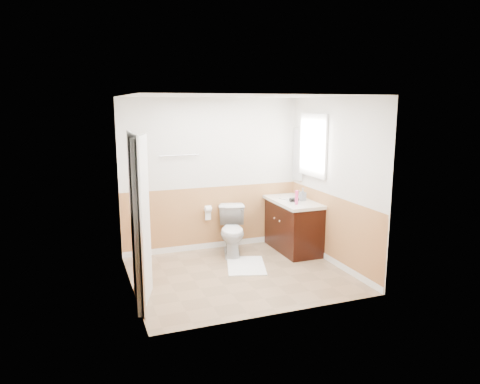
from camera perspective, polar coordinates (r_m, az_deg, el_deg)
name	(u,v)px	position (r m, az deg, el deg)	size (l,w,h in m)	color
floor	(240,274)	(6.50, -0.06, -10.47)	(3.00, 3.00, 0.00)	#8C7051
ceiling	(240,96)	(6.04, -0.06, 12.16)	(3.00, 3.00, 0.00)	white
wall_back	(212,175)	(7.36, -3.59, 2.20)	(3.00, 3.00, 0.00)	silver
wall_front	(280,209)	(4.97, 5.18, -2.20)	(3.00, 3.00, 0.00)	silver
wall_left	(128,196)	(5.80, -14.08, -0.55)	(3.00, 3.00, 0.00)	silver
wall_right	(334,182)	(6.81, 11.86, 1.24)	(3.00, 3.00, 0.00)	silver
wainscot_back	(213,219)	(7.50, -3.50, -3.48)	(3.00, 3.00, 0.00)	#BD7F4B
wainscot_front	(279,273)	(5.21, 4.97, -10.22)	(3.00, 3.00, 0.00)	#BD7F4B
wainscot_left	(132,253)	(6.00, -13.62, -7.58)	(2.60, 2.60, 0.00)	#BD7F4B
wainscot_right	(331,231)	(6.97, 11.53, -4.85)	(2.60, 2.60, 0.00)	#BD7F4B
toilet	(232,231)	(7.21, -0.97, -5.02)	(0.43, 0.75, 0.77)	silver
bath_mat	(246,266)	(6.79, 0.78, -9.40)	(0.55, 0.80, 0.02)	white
vanity_cabinet	(293,227)	(7.45, 6.83, -4.44)	(0.55, 1.10, 0.80)	black
vanity_knob_left	(280,221)	(7.19, 5.09, -3.73)	(0.03, 0.03, 0.03)	silver
vanity_knob_right	(274,218)	(7.37, 4.42, -3.36)	(0.03, 0.03, 0.03)	silver
countertop	(293,202)	(7.34, 6.83, -1.25)	(0.60, 1.15, 0.05)	silver
sink_basin	(290,198)	(7.47, 6.38, -0.76)	(0.36, 0.36, 0.02)	silver
faucet	(300,194)	(7.54, 7.61, -0.21)	(0.02, 0.02, 0.14)	white
lotion_bottle	(297,197)	(7.03, 7.24, -0.69)	(0.05, 0.05, 0.22)	#E53B82
soap_dispenser	(303,194)	(7.32, 8.01, -0.30)	(0.09, 0.09, 0.21)	gray
hair_dryer_body	(294,200)	(7.23, 6.91, -0.97)	(0.07, 0.07, 0.14)	black
hair_dryer_handle	(292,201)	(7.24, 6.62, -1.19)	(0.03, 0.03, 0.07)	black
mirror_panel	(298,154)	(7.69, 7.43, 4.78)	(0.02, 0.35, 0.90)	silver
window_frame	(313,145)	(7.23, 9.33, 5.90)	(0.04, 0.80, 1.00)	white
window_glass	(314,145)	(7.23, 9.44, 5.91)	(0.01, 0.70, 0.90)	white
door	(142,222)	(5.43, -12.36, -3.77)	(0.05, 0.80, 2.04)	white
door_frame	(136,222)	(5.42, -13.16, -3.73)	(0.02, 0.92, 2.10)	white
door_knob	(144,221)	(5.77, -12.22, -3.59)	(0.06, 0.06, 0.06)	silver
towel_bar	(179,155)	(7.12, -7.76, 4.66)	(0.02, 0.02, 0.62)	silver
tp_holder_bar	(208,209)	(7.37, -4.12, -2.15)	(0.02, 0.02, 0.14)	silver
tp_roll	(208,209)	(7.37, -4.12, -2.15)	(0.11, 0.11, 0.10)	white
tp_sheet	(208,215)	(7.40, -4.11, -2.98)	(0.10, 0.01, 0.16)	white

